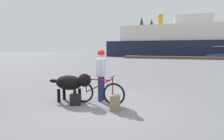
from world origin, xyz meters
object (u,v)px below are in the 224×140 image
at_px(backpack, 115,103).
at_px(dog, 72,83).
at_px(ferry_boat, 177,42).
at_px(handbag_pannier, 76,100).
at_px(bicycle, 98,92).
at_px(person_cyclist, 101,70).

bearing_deg(backpack, dog, 167.63).
xyz_separation_m(backpack, ferry_boat, (2.56, 36.04, 2.92)).
xyz_separation_m(dog, handbag_pannier, (0.26, -0.26, -0.46)).
relative_size(backpack, ferry_boat, 0.02).
height_order(handbag_pannier, ferry_boat, ferry_boat).
relative_size(dog, ferry_boat, 0.05).
bearing_deg(ferry_boat, bicycle, -95.21).
height_order(backpack, ferry_boat, ferry_boat).
height_order(bicycle, backpack, bicycle).
height_order(backpack, handbag_pannier, backpack).
bearing_deg(backpack, person_cyclist, 132.36).
height_order(person_cyclist, ferry_boat, ferry_boat).
xyz_separation_m(handbag_pannier, ferry_boat, (3.85, 35.96, 2.97)).
bearing_deg(person_cyclist, backpack, -47.64).
distance_m(bicycle, backpack, 0.82).
relative_size(bicycle, handbag_pannier, 5.06).
xyz_separation_m(person_cyclist, backpack, (0.72, -0.79, -0.80)).
bearing_deg(handbag_pannier, dog, 135.19).
height_order(bicycle, dog, dog).
xyz_separation_m(person_cyclist, handbag_pannier, (-0.57, -0.71, -0.85)).
bearing_deg(person_cyclist, bicycle, -85.05).
bearing_deg(bicycle, person_cyclist, 94.95).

